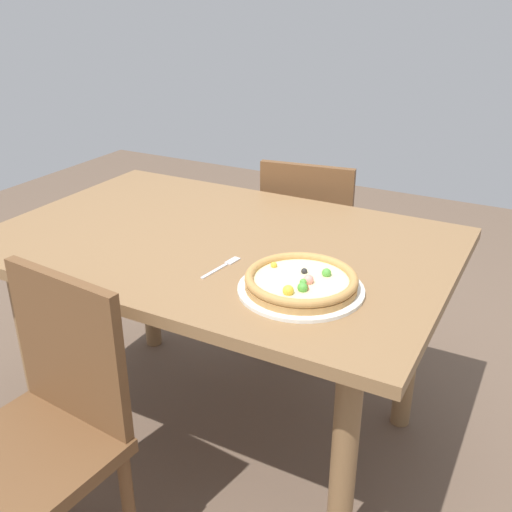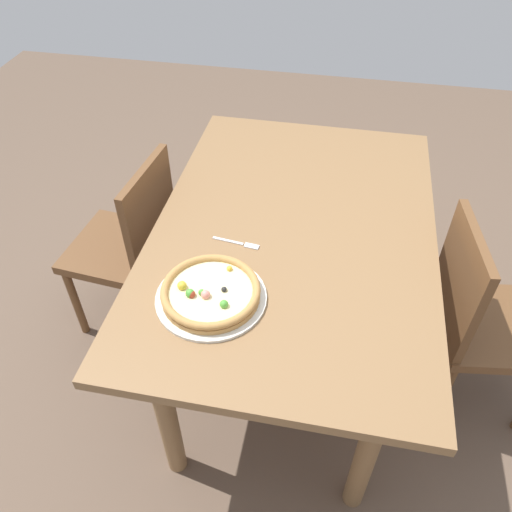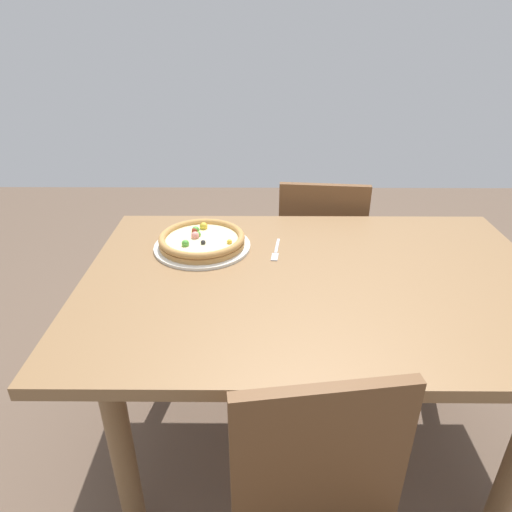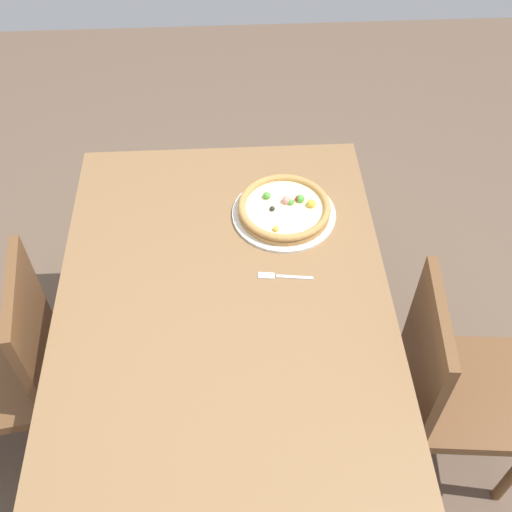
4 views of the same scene
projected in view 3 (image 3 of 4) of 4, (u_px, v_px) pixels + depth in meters
The scene contains 6 objects.
ground_plane at pixel (304, 445), 1.78m from camera, with size 6.00×6.00×0.00m, color brown.
dining_table at pixel (314, 304), 1.47m from camera, with size 1.46×0.97×0.76m.
chair_near at pixel (319, 255), 2.18m from camera, with size 0.44×0.44×0.86m.
plate at pixel (202, 246), 1.60m from camera, with size 0.34×0.34×0.01m, color silver.
pizza at pixel (202, 240), 1.59m from camera, with size 0.30×0.30×0.05m.
fork at pixel (276, 251), 1.57m from camera, with size 0.04×0.17×0.00m.
Camera 3 is at (0.18, 1.23, 1.48)m, focal length 31.97 mm.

